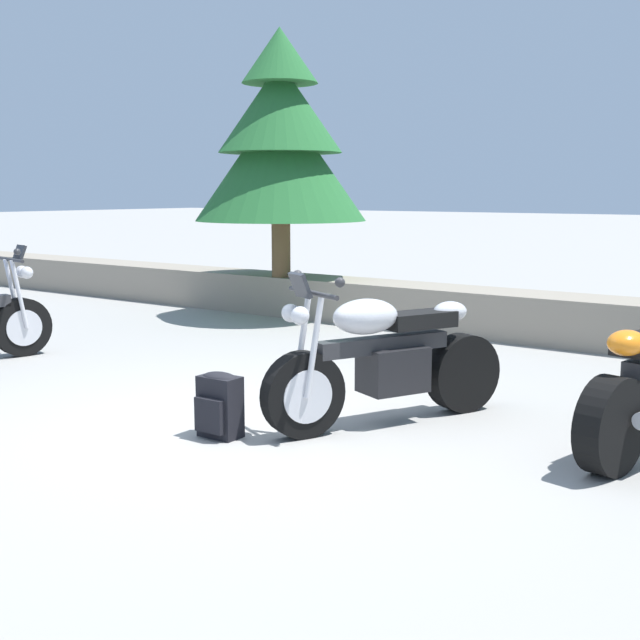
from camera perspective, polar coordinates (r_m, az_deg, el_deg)
ground_plane at (r=6.19m, az=-6.12°, el=-7.41°), size 120.00×120.00×0.00m
stone_wall at (r=10.13m, az=12.37°, el=0.42°), size 36.00×0.80×0.55m
motorcycle_silver_centre at (r=6.16m, az=4.50°, el=-2.81°), size 1.08×1.94×1.18m
rider_backpack at (r=5.90m, az=-6.98°, el=-5.77°), size 0.30×0.26×0.47m
pine_tree_far_left at (r=11.49m, az=-2.77°, el=12.32°), size 2.35×2.35×3.37m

